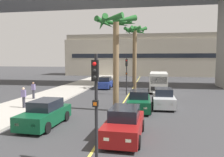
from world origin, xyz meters
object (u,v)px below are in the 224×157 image
(car_queue_third, at_px, (163,98))
(car_queue_front, at_px, (45,114))
(car_queue_fourth, at_px, (124,124))
(traffic_light_median_far, at_px, (127,71))
(palm_tree_near_median, at_px, (135,39))
(car_queue_fifth, at_px, (105,83))
(pedestrian_far_along, at_px, (33,90))
(car_queue_second, at_px, (139,101))
(palm_tree_mid_median, at_px, (134,38))
(pedestrian_near_crosswalk, at_px, (24,97))
(palm_tree_far_median, at_px, (116,36))
(traffic_light_median_near, at_px, (96,95))
(delivery_van, at_px, (159,81))

(car_queue_third, bearing_deg, car_queue_front, -137.53)
(car_queue_third, xyz_separation_m, car_queue_fourth, (-2.34, -7.96, 0.00))
(traffic_light_median_far, relative_size, palm_tree_near_median, 0.52)
(car_queue_fifth, xyz_separation_m, pedestrian_far_along, (-5.11, -9.95, 0.28))
(car_queue_second, bearing_deg, palm_tree_mid_median, 95.58)
(car_queue_third, distance_m, pedestrian_near_crosswalk, 11.36)
(palm_tree_mid_median, bearing_deg, pedestrian_near_crosswalk, -107.74)
(car_queue_front, xyz_separation_m, palm_tree_mid_median, (3.33, 25.75, 6.70))
(car_queue_fifth, xyz_separation_m, palm_tree_mid_median, (3.25, 8.05, 6.70))
(car_queue_fifth, relative_size, palm_tree_far_median, 0.56)
(car_queue_fourth, bearing_deg, palm_tree_near_median, 92.30)
(traffic_light_median_near, bearing_deg, palm_tree_mid_median, 91.79)
(traffic_light_median_near, height_order, traffic_light_median_far, same)
(car_queue_third, distance_m, traffic_light_median_far, 7.23)
(traffic_light_median_near, bearing_deg, car_queue_second, 83.58)
(car_queue_fourth, distance_m, pedestrian_far_along, 13.47)
(traffic_light_median_far, xyz_separation_m, pedestrian_near_crosswalk, (-7.25, -8.73, -1.72))
(delivery_van, bearing_deg, palm_tree_near_median, 166.09)
(pedestrian_near_crosswalk, bearing_deg, car_queue_fourth, -30.52)
(car_queue_front, height_order, pedestrian_far_along, pedestrian_far_along)
(palm_tree_near_median, xyz_separation_m, pedestrian_near_crosswalk, (-7.94, -12.34, -5.54))
(pedestrian_far_along, bearing_deg, palm_tree_mid_median, 65.08)
(palm_tree_near_median, bearing_deg, pedestrian_near_crosswalk, -122.78)
(car_queue_front, distance_m, pedestrian_near_crosswalk, 5.31)
(car_queue_fourth, xyz_separation_m, delivery_van, (2.20, 16.71, 0.57))
(traffic_light_median_far, xyz_separation_m, palm_tree_far_median, (0.03, -7.91, 3.05))
(car_queue_fourth, relative_size, palm_tree_near_median, 0.51)
(traffic_light_median_near, bearing_deg, car_queue_third, 74.90)
(palm_tree_mid_median, bearing_deg, traffic_light_median_far, -89.01)
(delivery_van, xyz_separation_m, traffic_light_median_near, (-2.88, -19.96, 1.43))
(traffic_light_median_near, height_order, palm_tree_near_median, palm_tree_near_median)
(car_queue_fifth, distance_m, delivery_van, 7.46)
(car_queue_third, height_order, car_queue_fourth, same)
(car_queue_second, relative_size, delivery_van, 0.79)
(car_queue_front, distance_m, car_queue_third, 9.89)
(delivery_van, relative_size, palm_tree_far_median, 0.72)
(palm_tree_far_median, bearing_deg, car_queue_third, 28.94)
(car_queue_fourth, distance_m, traffic_light_median_near, 3.87)
(car_queue_fifth, bearing_deg, car_queue_fourth, -75.59)
(traffic_light_median_far, bearing_deg, car_queue_second, -76.52)
(car_queue_second, height_order, car_queue_fourth, same)
(car_queue_fourth, distance_m, delivery_van, 16.87)
(car_queue_fourth, bearing_deg, car_queue_fifth, 104.41)
(delivery_van, bearing_deg, car_queue_fifth, 162.24)
(delivery_van, xyz_separation_m, palm_tree_near_median, (-2.90, 0.72, 5.25))
(car_queue_second, distance_m, traffic_light_median_near, 9.84)
(traffic_light_median_far, distance_m, pedestrian_far_along, 9.99)
(delivery_van, bearing_deg, car_queue_third, -89.08)
(car_queue_front, xyz_separation_m, pedestrian_near_crosswalk, (-3.69, 3.81, 0.28))
(car_queue_front, height_order, palm_tree_near_median, palm_tree_near_median)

